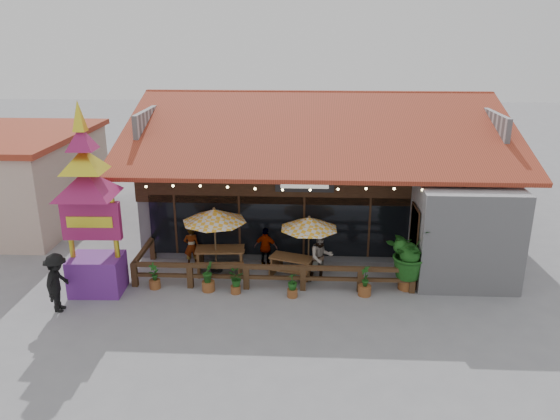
# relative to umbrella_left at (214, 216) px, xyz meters

# --- Properties ---
(ground) EXTENTS (100.00, 100.00, 0.00)m
(ground) POSITION_rel_umbrella_left_xyz_m (3.80, -0.88, -2.23)
(ground) COLOR gray
(ground) RESTS_ON ground
(restaurant_building) EXTENTS (15.50, 14.73, 6.09)m
(restaurant_building) POSITION_rel_umbrella_left_xyz_m (4.06, 5.73, -0.03)
(restaurant_building) COLOR #B1B0B5
(restaurant_building) RESTS_ON ground
(patio_railing) EXTENTS (10.00, 2.60, 0.92)m
(patio_railing) POSITION_rel_umbrella_left_xyz_m (1.54, -1.15, -1.62)
(patio_railing) COLOR #4B301B
(patio_railing) RESTS_ON ground
(umbrella_left) EXTENTS (2.58, 2.58, 2.56)m
(umbrella_left) POSITION_rel_umbrella_left_xyz_m (0.00, 0.00, 0.00)
(umbrella_left) COLOR brown
(umbrella_left) RESTS_ON ground
(umbrella_right) EXTENTS (2.82, 2.82, 2.30)m
(umbrella_right) POSITION_rel_umbrella_left_xyz_m (3.48, -0.04, -0.22)
(umbrella_right) COLOR brown
(umbrella_right) RESTS_ON ground
(picnic_table_left) EXTENTS (1.94, 1.71, 0.88)m
(picnic_table_left) POSITION_rel_umbrella_left_xyz_m (0.14, 0.13, -1.64)
(picnic_table_left) COLOR brown
(picnic_table_left) RESTS_ON ground
(picnic_table_right) EXTENTS (1.92, 1.79, 0.75)m
(picnic_table_right) POSITION_rel_umbrella_left_xyz_m (2.87, -0.25, -1.72)
(picnic_table_right) COLOR brown
(picnic_table_right) RESTS_ON ground
(thai_sign_tower) EXTENTS (2.73, 2.73, 7.15)m
(thai_sign_tower) POSITION_rel_umbrella_left_xyz_m (-3.85, -1.85, 1.55)
(thai_sign_tower) COLOR #672588
(thai_sign_tower) RESTS_ON ground
(tropical_plant) EXTENTS (2.23, 2.25, 2.35)m
(tropical_plant) POSITION_rel_umbrella_left_xyz_m (6.98, -1.09, -0.89)
(tropical_plant) COLOR brown
(tropical_plant) RESTS_ON ground
(diner_a) EXTENTS (0.66, 0.53, 1.59)m
(diner_a) POSITION_rel_umbrella_left_xyz_m (-1.03, 0.50, -1.44)
(diner_a) COLOR #3C2313
(diner_a) RESTS_ON ground
(diner_b) EXTENTS (1.07, 0.94, 1.86)m
(diner_b) POSITION_rel_umbrella_left_xyz_m (3.93, -0.60, -1.30)
(diner_b) COLOR #3C2313
(diner_b) RESTS_ON ground
(diner_c) EXTENTS (0.96, 0.54, 1.56)m
(diner_c) POSITION_rel_umbrella_left_xyz_m (1.85, 0.56, -1.45)
(diner_c) COLOR #3C2313
(diner_c) RESTS_ON ground
(pedestrian) EXTENTS (0.77, 1.30, 1.99)m
(pedestrian) POSITION_rel_umbrella_left_xyz_m (-4.62, -3.22, -1.24)
(pedestrian) COLOR black
(pedestrian) RESTS_ON ground
(planter_a) EXTENTS (0.41, 0.39, 0.97)m
(planter_a) POSITION_rel_umbrella_left_xyz_m (-1.95, -1.51, -1.83)
(planter_a) COLOR brown
(planter_a) RESTS_ON ground
(planter_b) EXTENTS (0.45, 0.48, 1.10)m
(planter_b) POSITION_rel_umbrella_left_xyz_m (-0.02, -1.61, -1.74)
(planter_b) COLOR brown
(planter_b) RESTS_ON ground
(planter_c) EXTENTS (0.61, 0.56, 0.86)m
(planter_c) POSITION_rel_umbrella_left_xyz_m (0.96, -1.75, -1.75)
(planter_c) COLOR brown
(planter_c) RESTS_ON ground
(planter_d) EXTENTS (0.46, 0.46, 0.88)m
(planter_d) POSITION_rel_umbrella_left_xyz_m (2.94, -1.92, -1.81)
(planter_d) COLOR brown
(planter_d) RESTS_ON ground
(planter_e) EXTENTS (0.45, 0.45, 1.11)m
(planter_e) POSITION_rel_umbrella_left_xyz_m (5.43, -1.67, -1.77)
(planter_e) COLOR brown
(planter_e) RESTS_ON ground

